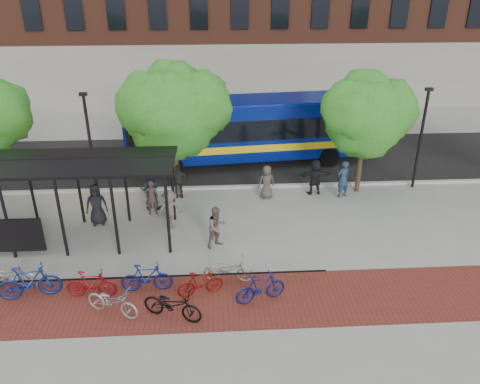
{
  "coord_description": "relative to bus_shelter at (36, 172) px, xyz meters",
  "views": [
    {
      "loc": [
        -1.18,
        -17.69,
        10.14
      ],
      "look_at": [
        -0.11,
        0.16,
        1.6
      ],
      "focal_mm": 35.0,
      "sensor_mm": 36.0,
      "label": 1
    }
  ],
  "objects": [
    {
      "name": "ground",
      "position": [
        8.13,
        0.48,
        -3.0
      ],
      "size": [
        160.0,
        160.0,
        0.0
      ],
      "primitive_type": "plane",
      "color": "#9E9E99",
      "rests_on": "ground"
    },
    {
      "name": "asphalt_street",
      "position": [
        8.13,
        8.48,
        -2.99
      ],
      "size": [
        160.0,
        8.0,
        0.01
      ],
      "primitive_type": "cube",
      "color": "black",
      "rests_on": "ground"
    },
    {
      "name": "curb",
      "position": [
        8.13,
        4.48,
        -2.94
      ],
      "size": [
        160.0,
        0.25,
        0.12
      ],
      "primitive_type": "cube",
      "color": "#B7B7B2",
      "rests_on": "ground"
    },
    {
      "name": "brick_strip",
      "position": [
        6.13,
        -4.52,
        -3.0
      ],
      "size": [
        24.0,
        3.0,
        0.01
      ],
      "primitive_type": "cube",
      "color": "maroon",
      "rests_on": "ground"
    },
    {
      "name": "bike_rack_rail",
      "position": [
        4.83,
        -3.62,
        -3.0
      ],
      "size": [
        12.0,
        0.05,
        0.95
      ],
      "primitive_type": "cube",
      "color": "black",
      "rests_on": "ground"
    },
    {
      "name": "bus_shelter",
      "position": [
        0.0,
        0.0,
        0.0
      ],
      "size": [
        10.6,
        3.07,
        3.6
      ],
      "color": "black",
      "rests_on": "ground"
    },
    {
      "name": "tree_b",
      "position": [
        5.23,
        3.83,
        1.46
      ],
      "size": [
        5.15,
        4.2,
        6.47
      ],
      "color": "#382619",
      "rests_on": "ground"
    },
    {
      "name": "tree_c",
      "position": [
        14.22,
        3.83,
        1.06
      ],
      "size": [
        4.66,
        3.8,
        5.92
      ],
      "color": "#382619",
      "rests_on": "ground"
    },
    {
      "name": "lamp_post_left",
      "position": [
        1.13,
        4.08,
        -0.25
      ],
      "size": [
        0.35,
        0.2,
        5.12
      ],
      "color": "black",
      "rests_on": "ground"
    },
    {
      "name": "lamp_post_right",
      "position": [
        17.13,
        4.08,
        -0.25
      ],
      "size": [
        0.35,
        0.2,
        5.12
      ],
      "color": "black",
      "rests_on": "ground"
    },
    {
      "name": "bus",
      "position": [
        8.96,
        8.09,
        -0.88
      ],
      "size": [
        13.87,
        4.34,
        3.68
      ],
      "rotation": [
        0.0,
        0.0,
        0.1
      ],
      "color": "navy",
      "rests_on": "ground"
    },
    {
      "name": "bike_2",
      "position": [
        -0.29,
        -3.38,
        -2.46
      ],
      "size": [
        2.08,
        0.84,
        1.07
      ],
      "primitive_type": "imported",
      "rotation": [
        0.0,
        0.0,
        1.51
      ],
      "color": "#A3A3A6",
      "rests_on": "ground"
    },
    {
      "name": "bike_3",
      "position": [
        0.63,
        -3.93,
        -2.37
      ],
      "size": [
        2.15,
        0.96,
        1.25
      ],
      "primitive_type": "imported",
      "rotation": [
        0.0,
        0.0,
        1.75
      ],
      "color": "navy",
      "rests_on": "ground"
    },
    {
      "name": "bike_5",
      "position": [
        2.7,
        -4.02,
        -2.48
      ],
      "size": [
        1.73,
        0.55,
        1.03
      ],
      "primitive_type": "imported",
      "rotation": [
        0.0,
        0.0,
        1.53
      ],
      "color": "maroon",
      "rests_on": "ground"
    },
    {
      "name": "bike_6",
      "position": [
        3.57,
        -4.96,
        -2.5
      ],
      "size": [
        2.01,
        1.4,
        1.0
      ],
      "primitive_type": "imported",
      "rotation": [
        0.0,
        0.0,
        1.14
      ],
      "color": "gray",
      "rests_on": "ground"
    },
    {
      "name": "bike_7",
      "position": [
        4.53,
        -3.79,
        -2.46
      ],
      "size": [
        1.8,
        0.55,
        1.07
      ],
      "primitive_type": "imported",
      "rotation": [
        0.0,
        0.0,
        1.6
      ],
      "color": "navy",
      "rests_on": "ground"
    },
    {
      "name": "bike_8",
      "position": [
        5.52,
        -5.27,
        -2.47
      ],
      "size": [
        2.13,
        1.39,
        1.06
      ],
      "primitive_type": "imported",
      "rotation": [
        0.0,
        0.0,
        1.19
      ],
      "color": "black",
      "rests_on": "ground"
    },
    {
      "name": "bike_9",
      "position": [
        6.38,
        -4.14,
        -2.51
      ],
      "size": [
        1.68,
        0.84,
        0.97
      ],
      "primitive_type": "imported",
      "rotation": [
        0.0,
        0.0,
        1.82
      ],
      "color": "maroon",
      "rests_on": "ground"
    },
    {
      "name": "bike_10",
      "position": [
        7.37,
        -3.38,
        -2.53
      ],
      "size": [
        1.86,
        0.85,
        0.94
      ],
      "primitive_type": "imported",
      "rotation": [
        0.0,
        0.0,
        1.44
      ],
      "color": "gray",
      "rests_on": "ground"
    },
    {
      "name": "bike_11",
      "position": [
        8.4,
        -4.58,
        -2.46
      ],
      "size": [
        1.85,
        1.0,
        1.07
      ],
      "primitive_type": "imported",
      "rotation": [
        0.0,
        0.0,
        1.87
      ],
      "color": "navy",
      "rests_on": "ground"
    },
    {
      "name": "pedestrian_0",
      "position": [
        1.82,
        1.14,
        -2.06
      ],
      "size": [
        1.01,
        0.75,
        1.88
      ],
      "primitive_type": "imported",
      "rotation": [
        0.0,
        0.0,
        0.18
      ],
      "color": "black",
      "rests_on": "ground"
    },
    {
      "name": "pedestrian_1",
      "position": [
        4.1,
        1.91,
        -2.16
      ],
      "size": [
        0.66,
        0.48,
        1.68
      ],
      "primitive_type": "imported",
      "rotation": [
        0.0,
        0.0,
        3.28
      ],
      "color": "#413734",
      "rests_on": "ground"
    },
    {
      "name": "pedestrian_2",
      "position": [
        3.98,
        2.48,
        -2.05
      ],
      "size": [
        0.93,
        0.73,
        1.89
      ],
      "primitive_type": "imported",
      "rotation": [
        0.0,
        0.0,
        3.12
      ],
      "color": "#1B2D3F",
      "rests_on": "ground"
    },
    {
      "name": "pedestrian_3",
      "position": [
        5.03,
        0.5,
        -2.1
      ],
      "size": [
        1.33,
        1.05,
        1.8
      ],
      "primitive_type": "imported",
      "rotation": [
        0.0,
        0.0,
        0.38
      ],
      "color": "brown",
      "rests_on": "ground"
    },
    {
      "name": "pedestrian_4",
      "position": [
        5.19,
        3.66,
        -2.15
      ],
      "size": [
        1.02,
        0.48,
        1.69
      ],
      "primitive_type": "imported",
      "rotation": [
        0.0,
        0.0,
        6.35
      ],
      "color": "#282828",
      "rests_on": "ground"
    },
    {
      "name": "pedestrian_5",
      "position": [
        11.9,
        3.59,
        -2.09
      ],
      "size": [
        1.71,
        0.66,
        1.81
      ],
      "primitive_type": "imported",
      "rotation": [
        0.0,
        0.0,
        3.22
      ],
      "color": "black",
      "rests_on": "ground"
    },
    {
      "name": "pedestrian_6",
      "position": [
        9.47,
        3.28,
        -2.16
      ],
      "size": [
        0.92,
        0.72,
        1.67
      ],
      "primitive_type": "imported",
      "rotation": [
        0.0,
        0.0,
        3.39
      ],
      "color": "#463E38",
      "rests_on": "ground"
    },
    {
      "name": "pedestrian_7",
      "position": [
        13.2,
        3.19,
        -2.06
      ],
      "size": [
        0.81,
        0.69,
        1.87
      ],
      "primitive_type": "imported",
      "rotation": [
        0.0,
        0.0,
        3.56
      ],
      "color": "#21354E",
      "rests_on": "ground"
    },
    {
      "name": "pedestrian_8",
      "position": [
        7.01,
        -1.02,
        -2.12
      ],
      "size": [
        1.07,
        1.02,
        1.75
      ],
      "primitive_type": "imported",
      "rotation": [
        0.0,
        0.0,
        0.58
      ],
      "color": "brown",
      "rests_on": "ground"
    }
  ]
}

